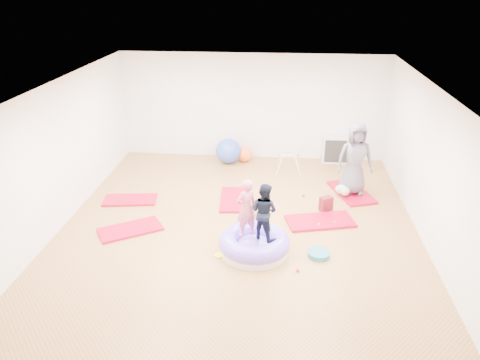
{
  "coord_description": "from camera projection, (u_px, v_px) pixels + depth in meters",
  "views": [
    {
      "loc": [
        0.78,
        -8.09,
        4.6
      ],
      "look_at": [
        0.0,
        0.3,
        0.9
      ],
      "focal_mm": 35.0,
      "sensor_mm": 36.0,
      "label": 1
    }
  ],
  "objects": [
    {
      "name": "ball_pit_balls",
      "position": [
        294.0,
        228.0,
        9.2
      ],
      "size": [
        2.0,
        3.02,
        0.07
      ],
      "color": "blue",
      "rests_on": "ground"
    },
    {
      "name": "infant_play_gym",
      "position": [
        289.0,
        161.0,
        11.74
      ],
      "size": [
        0.64,
        0.6,
        0.49
      ],
      "rotation": [
        0.0,
        0.0,
        -0.31
      ],
      "color": "silver",
      "rests_on": "ground"
    },
    {
      "name": "child_navy",
      "position": [
        264.0,
        209.0,
        8.08
      ],
      "size": [
        0.64,
        0.6,
        1.05
      ],
      "primitive_type": "imported",
      "rotation": [
        0.0,
        0.0,
        2.6
      ],
      "color": "black",
      "rests_on": "inflatable_cushion"
    },
    {
      "name": "gym_mat_rear_right",
      "position": [
        351.0,
        192.0,
        10.73
      ],
      "size": [
        1.05,
        1.46,
        0.06
      ],
      "primitive_type": "cube",
      "rotation": [
        0.0,
        0.0,
        1.9
      ],
      "color": "#B40D39",
      "rests_on": "ground"
    },
    {
      "name": "gym_mat_center_back",
      "position": [
        235.0,
        199.0,
        10.39
      ],
      "size": [
        0.71,
        1.28,
        0.05
      ],
      "primitive_type": "cube",
      "rotation": [
        0.0,
        0.0,
        1.65
      ],
      "color": "#B40D39",
      "rests_on": "ground"
    },
    {
      "name": "room",
      "position": [
        239.0,
        162.0,
        8.73
      ],
      "size": [
        7.01,
        8.01,
        2.81
      ],
      "color": "#AE7C49",
      "rests_on": "ground"
    },
    {
      "name": "balance_disc",
      "position": [
        319.0,
        254.0,
        8.32
      ],
      "size": [
        0.4,
        0.4,
        0.09
      ],
      "primitive_type": "cylinder",
      "color": "teal",
      "rests_on": "ground"
    },
    {
      "name": "gym_mat_front_left",
      "position": [
        130.0,
        229.0,
        9.17
      ],
      "size": [
        1.33,
        1.14,
        0.05
      ],
      "primitive_type": "cube",
      "rotation": [
        0.0,
        0.0,
        0.56
      ],
      "color": "#B40D39",
      "rests_on": "ground"
    },
    {
      "name": "inflatable_cushion",
      "position": [
        254.0,
        244.0,
        8.41
      ],
      "size": [
        1.28,
        1.28,
        0.4
      ],
      "rotation": [
        0.0,
        0.0,
        -0.06
      ],
      "color": "silver",
      "rests_on": "ground"
    },
    {
      "name": "cube_shelf",
      "position": [
        336.0,
        149.0,
        12.41
      ],
      "size": [
        0.71,
        0.35,
        0.71
      ],
      "color": "silver",
      "rests_on": "ground"
    },
    {
      "name": "exercise_ball_blue",
      "position": [
        228.0,
        151.0,
        12.36
      ],
      "size": [
        0.66,
        0.66,
        0.66
      ],
      "primitive_type": "sphere",
      "color": "blue",
      "rests_on": "ground"
    },
    {
      "name": "backpack",
      "position": [
        326.0,
        204.0,
        9.91
      ],
      "size": [
        0.31,
        0.28,
        0.31
      ],
      "primitive_type": "cube",
      "rotation": [
        0.0,
        0.0,
        0.56
      ],
      "color": "#AC152D",
      "rests_on": "ground"
    },
    {
      "name": "adult_caregiver",
      "position": [
        355.0,
        159.0,
        10.35
      ],
      "size": [
        0.86,
        0.63,
        1.64
      ],
      "primitive_type": "imported",
      "rotation": [
        0.0,
        0.0,
        0.14
      ],
      "color": "#595664",
      "rests_on": "gym_mat_rear_right"
    },
    {
      "name": "gym_mat_right",
      "position": [
        320.0,
        221.0,
        9.47
      ],
      "size": [
        1.46,
        0.98,
        0.06
      ],
      "primitive_type": "cube",
      "rotation": [
        0.0,
        0.0,
        0.25
      ],
      "color": "#B40D39",
      "rests_on": "ground"
    },
    {
      "name": "infant",
      "position": [
        344.0,
        190.0,
        10.5
      ],
      "size": [
        0.39,
        0.4,
        0.23
      ],
      "color": "#A6C2CE",
      "rests_on": "gym_mat_rear_right"
    },
    {
      "name": "exercise_ball_orange",
      "position": [
        245.0,
        154.0,
        12.5
      ],
      "size": [
        0.41,
        0.41,
        0.41
      ],
      "primitive_type": "sphere",
      "color": "orange",
      "rests_on": "ground"
    },
    {
      "name": "child_pink",
      "position": [
        246.0,
        206.0,
        8.15
      ],
      "size": [
        0.47,
        0.43,
        1.08
      ],
      "primitive_type": "imported",
      "rotation": [
        0.0,
        0.0,
        3.72
      ],
      "color": "#DF6182",
      "rests_on": "inflatable_cushion"
    },
    {
      "name": "gym_mat_mid_left",
      "position": [
        130.0,
        200.0,
        10.38
      ],
      "size": [
        1.22,
        0.74,
        0.05
      ],
      "primitive_type": "cube",
      "rotation": [
        0.0,
        0.0,
        0.15
      ],
      "color": "#B40D39",
      "rests_on": "ground"
    },
    {
      "name": "yellow_toy",
      "position": [
        219.0,
        255.0,
        8.34
      ],
      "size": [
        0.18,
        0.18,
        0.03
      ],
      "primitive_type": "cylinder",
      "color": "#F5FD11",
      "rests_on": "ground"
    }
  ]
}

